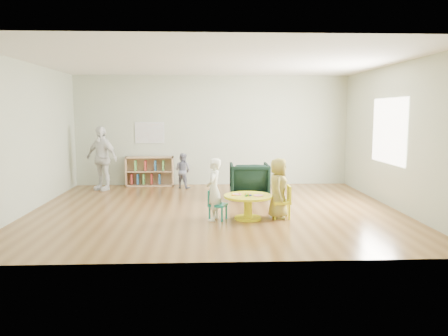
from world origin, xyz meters
The scene contains 11 objects.
room centered at (0.01, 0.00, 1.89)m, with size 7.10×7.00×2.80m.
activity_table centered at (0.56, -0.78, 0.30)m, with size 0.85×0.85×0.47m.
kid_chair_left centered at (0.00, -0.80, 0.29)m, with size 0.37×0.37×0.53m.
kid_chair_right centered at (1.20, -0.74, 0.31)m, with size 0.32×0.32×0.58m.
bookshelf centered at (-1.61, 2.86, 0.37)m, with size 1.20×0.30×0.75m.
alphabet_poster centered at (-1.60, 2.98, 1.35)m, with size 0.74×0.01×0.54m.
armchair centered at (0.78, 1.13, 0.39)m, with size 0.83×0.85×0.78m, color black.
child_left centered at (-0.04, -0.83, 0.54)m, with size 0.39×0.26×1.08m, color white.
child_right centered at (1.10, -0.73, 0.54)m, with size 0.52×0.34×1.07m, color yellow.
toddler centered at (-0.74, 2.44, 0.44)m, with size 0.42×0.33×0.87m, color #171B3A.
adult_caretaker centered at (-2.68, 2.30, 0.77)m, with size 0.91×0.38×1.55m, color white.
Camera 1 is at (-0.19, -8.27, 1.87)m, focal length 35.00 mm.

